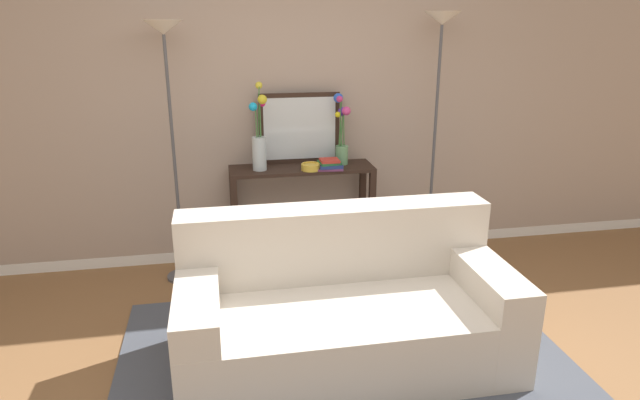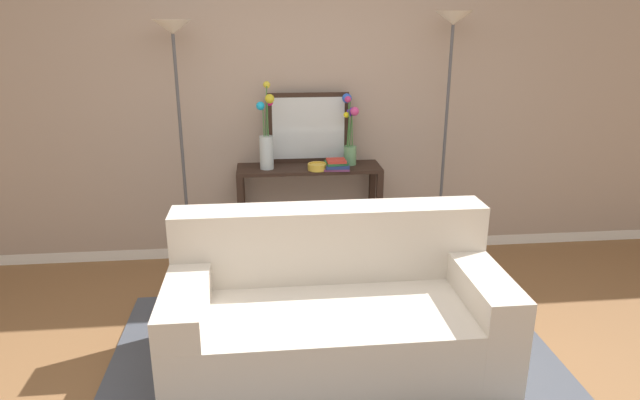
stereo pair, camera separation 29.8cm
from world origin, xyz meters
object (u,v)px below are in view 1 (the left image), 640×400
wall_mirror (300,128)px  book_stack (330,165)px  console_table (302,200)px  vase_short_flowers (342,133)px  floor_lamp_right (439,70)px  book_row_under_console (267,260)px  floor_lamp_left (168,81)px  vase_tall_flowers (259,141)px  fruit_bowl (311,167)px  couch (344,312)px

wall_mirror → book_stack: 0.40m
console_table → vase_short_flowers: vase_short_flowers is taller
book_stack → floor_lamp_right: bearing=2.1°
floor_lamp_right → book_row_under_console: size_ratio=5.93×
floor_lamp_right → floor_lamp_left: bearing=180.0°
console_table → vase_short_flowers: size_ratio=2.01×
floor_lamp_left → wall_mirror: bearing=12.4°
floor_lamp_right → book_stack: 1.12m
wall_mirror → book_stack: size_ratio=3.06×
floor_lamp_left → book_row_under_console: (0.68, 0.07, -1.48)m
floor_lamp_left → vase_tall_flowers: floor_lamp_left is taller
vase_tall_flowers → fruit_bowl: 0.45m
console_table → floor_lamp_right: bearing=-3.9°
vase_tall_flowers → book_stack: (0.54, -0.08, -0.20)m
wall_mirror → book_row_under_console: 1.12m
couch → book_stack: book_stack is taller
couch → vase_short_flowers: 1.64m
wall_mirror → vase_tall_flowers: bearing=-153.5°
floor_lamp_right → console_table: bearing=176.1°
book_row_under_console → fruit_bowl: bearing=-16.4°
couch → console_table: size_ratio=1.68×
floor_lamp_right → book_row_under_console: 2.06m
vase_tall_flowers → book_stack: 0.58m
vase_short_flowers → console_table: bearing=-173.8°
fruit_bowl → floor_lamp_right: bearing=1.8°
floor_lamp_left → vase_tall_flowers: (0.64, 0.05, -0.47)m
floor_lamp_left → fruit_bowl: size_ratio=12.90×
floor_lamp_left → floor_lamp_right: 2.05m
vase_short_flowers → fruit_bowl: (-0.27, -0.14, -0.23)m
couch → vase_tall_flowers: (-0.36, 1.35, 0.77)m
couch → floor_lamp_right: (1.04, 1.30, 1.28)m
fruit_bowl → vase_tall_flowers: bearing=168.8°
console_table → book_row_under_console: (-0.30, 0.00, -0.51)m
vase_tall_flowers → vase_short_flowers: vase_tall_flowers is taller
wall_mirror → book_row_under_console: (-0.31, -0.14, -1.07)m
floor_lamp_left → console_table: bearing=4.3°
console_table → wall_mirror: (0.01, 0.14, 0.56)m
floor_lamp_right → vase_tall_flowers: floor_lamp_right is taller
vase_short_flowers → book_stack: (-0.12, -0.14, -0.22)m
console_table → book_row_under_console: size_ratio=3.35×
console_table → wall_mirror: wall_mirror is taller
floor_lamp_right → wall_mirror: bearing=168.6°
floor_lamp_right → wall_mirror: floor_lamp_right is taller
vase_tall_flowers → vase_short_flowers: bearing=5.5°
fruit_bowl → book_row_under_console: size_ratio=0.45×
floor_lamp_left → wall_mirror: 1.09m
fruit_bowl → wall_mirror: bearing=101.0°
console_table → floor_lamp_left: size_ratio=0.58×
couch → book_row_under_console: couch is taller
vase_tall_flowers → couch: bearing=-74.8°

